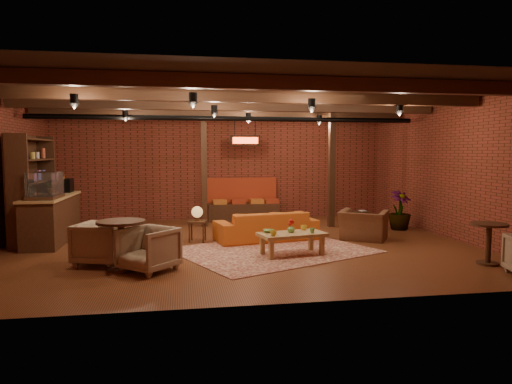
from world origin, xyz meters
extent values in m
plane|color=#432310|center=(0.00, 0.00, 0.00)|extent=(10.00, 10.00, 0.00)
cube|color=black|center=(0.00, 0.00, 3.20)|extent=(10.00, 8.00, 0.02)
cube|color=brown|center=(0.00, 4.00, 1.60)|extent=(10.00, 0.02, 3.20)
cube|color=brown|center=(0.00, -4.00, 1.60)|extent=(10.00, 0.02, 3.20)
cube|color=brown|center=(5.00, 0.00, 1.60)|extent=(0.02, 8.00, 3.20)
cylinder|color=black|center=(0.00, 1.60, 2.85)|extent=(9.60, 0.12, 0.12)
cube|color=black|center=(-0.60, 2.60, 1.60)|extent=(0.16, 0.16, 3.20)
cube|color=black|center=(2.80, 2.00, 1.60)|extent=(0.16, 0.16, 3.20)
imported|color=#337F33|center=(-4.00, 1.20, 1.22)|extent=(0.35, 0.39, 0.30)
cube|color=red|center=(0.60, 3.10, 2.35)|extent=(0.86, 0.06, 0.30)
cube|color=maroon|center=(0.65, -0.74, 0.01)|extent=(4.51, 4.08, 0.01)
imported|color=#B55319|center=(0.69, 0.35, 0.34)|extent=(2.43, 1.32, 0.67)
cube|color=olive|center=(0.92, -1.21, 0.41)|extent=(1.39, 0.89, 0.06)
cube|color=olive|center=(0.44, -1.54, 0.19)|extent=(0.08, 0.08, 0.38)
cube|color=olive|center=(1.49, -1.32, 0.19)|extent=(0.08, 0.08, 0.38)
cube|color=olive|center=(0.34, -1.09, 0.19)|extent=(0.08, 0.08, 0.38)
cube|color=olive|center=(1.40, -0.88, 0.19)|extent=(0.08, 0.08, 0.38)
imported|color=gold|center=(0.49, -1.45, 0.49)|extent=(0.15, 0.15, 0.10)
imported|color=#568C3F|center=(1.30, -1.29, 0.49)|extent=(0.12, 0.12, 0.10)
imported|color=gold|center=(1.23, -0.93, 0.49)|extent=(0.15, 0.15, 0.10)
imported|color=#568C3F|center=(0.47, -1.09, 0.47)|extent=(0.26, 0.26, 0.06)
imported|color=#568C3F|center=(0.91, -1.16, 0.51)|extent=(0.14, 0.14, 0.13)
sphere|color=red|center=(0.91, -1.16, 0.64)|extent=(0.10, 0.10, 0.10)
cube|color=black|center=(-0.87, 0.47, 0.46)|extent=(0.45, 0.45, 0.04)
cylinder|color=black|center=(-0.87, 0.47, 0.22)|extent=(0.03, 0.03, 0.44)
cylinder|color=brown|center=(-0.87, 0.47, 0.48)|extent=(0.13, 0.13, 0.02)
cylinder|color=brown|center=(-0.87, 0.47, 0.55)|extent=(0.04, 0.04, 0.18)
sphere|color=gold|center=(-0.87, 0.47, 0.68)|extent=(0.26, 0.26, 0.26)
cylinder|color=black|center=(-2.24, -1.82, 0.83)|extent=(0.82, 0.82, 0.05)
cylinder|color=black|center=(-2.24, -1.82, 0.42)|extent=(0.11, 0.11, 0.80)
cylinder|color=black|center=(-2.24, -1.82, 0.02)|extent=(0.49, 0.49, 0.05)
imported|color=#BFB494|center=(-2.64, -1.34, 0.42)|extent=(0.97, 1.01, 0.84)
imported|color=#BFB494|center=(-1.78, -1.98, 0.42)|extent=(1.11, 1.10, 0.83)
imported|color=brown|center=(2.94, 0.10, 0.45)|extent=(1.24, 1.13, 0.91)
cube|color=black|center=(3.37, 1.41, 0.46)|extent=(0.47, 0.47, 0.04)
cylinder|color=black|center=(3.37, 1.41, 0.22)|extent=(0.04, 0.04, 0.44)
imported|color=black|center=(3.37, 1.41, 0.49)|extent=(0.18, 0.23, 0.02)
cylinder|color=black|center=(4.22, -2.50, 0.73)|extent=(0.64, 0.64, 0.04)
cylinder|color=black|center=(4.22, -2.50, 0.37)|extent=(0.10, 0.10, 0.70)
cylinder|color=black|center=(4.22, -2.50, 0.02)|extent=(0.38, 0.38, 0.04)
imported|color=#4C7F4C|center=(4.40, 1.23, 1.53)|extent=(2.15, 2.15, 3.06)
camera|label=1|loc=(-1.22, -9.79, 2.02)|focal=32.00mm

